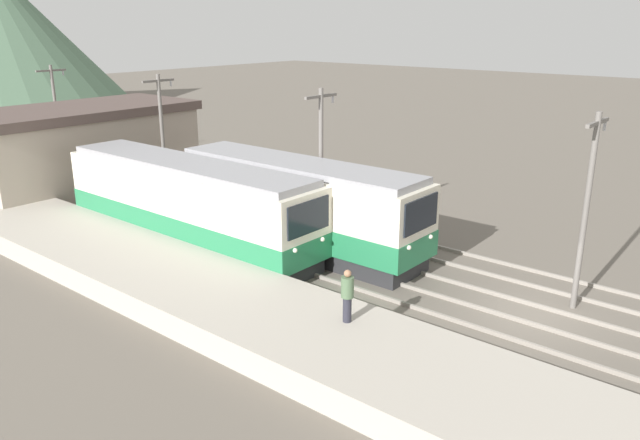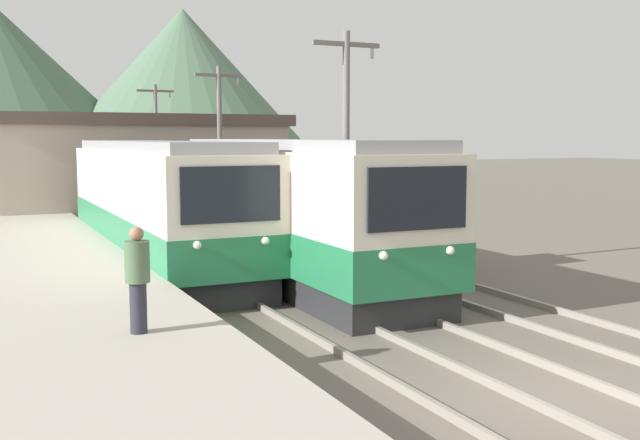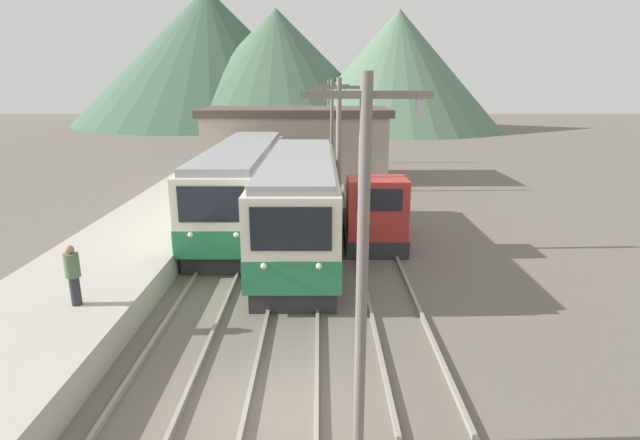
{
  "view_description": "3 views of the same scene",
  "coord_description": "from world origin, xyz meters",
  "px_view_note": "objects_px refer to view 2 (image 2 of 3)",
  "views": [
    {
      "loc": [
        -18.84,
        -6.62,
        9.39
      ],
      "look_at": [
        -0.14,
        8.84,
        1.62
      ],
      "focal_mm": 35.0,
      "sensor_mm": 36.0,
      "label": 1
    },
    {
      "loc": [
        -7.72,
        -7.93,
        3.85
      ],
      "look_at": [
        -0.13,
        8.1,
        1.89
      ],
      "focal_mm": 42.0,
      "sensor_mm": 36.0,
      "label": 2
    },
    {
      "loc": [
        1.0,
        -8.68,
        6.54
      ],
      "look_at": [
        1.08,
        8.33,
        1.83
      ],
      "focal_mm": 28.0,
      "sensor_mm": 36.0,
      "label": 3
    }
  ],
  "objects_px": {
    "commuter_train_center": "(295,216)",
    "person_on_platform": "(137,276)",
    "catenary_mast_mid": "(346,144)",
    "commuter_train_left": "(158,209)",
    "catenary_mast_far": "(220,142)",
    "shunting_locomotive": "(370,226)",
    "catenary_mast_distant": "(156,141)"
  },
  "relations": [
    {
      "from": "commuter_train_center",
      "to": "person_on_platform",
      "type": "height_order",
      "value": "commuter_train_center"
    },
    {
      "from": "catenary_mast_mid",
      "to": "commuter_train_left",
      "type": "bearing_deg",
      "value": 138.13
    },
    {
      "from": "commuter_train_center",
      "to": "catenary_mast_far",
      "type": "relative_size",
      "value": 1.82
    },
    {
      "from": "catenary_mast_mid",
      "to": "catenary_mast_far",
      "type": "bearing_deg",
      "value": 90.0
    },
    {
      "from": "shunting_locomotive",
      "to": "person_on_platform",
      "type": "height_order",
      "value": "shunting_locomotive"
    },
    {
      "from": "person_on_platform",
      "to": "catenary_mast_mid",
      "type": "bearing_deg",
      "value": 43.97
    },
    {
      "from": "commuter_train_left",
      "to": "person_on_platform",
      "type": "xyz_separation_m",
      "value": [
        -2.83,
        -10.75,
        0.02
      ]
    },
    {
      "from": "catenary_mast_mid",
      "to": "person_on_platform",
      "type": "xyz_separation_m",
      "value": [
        -7.14,
        -6.89,
        -1.91
      ]
    },
    {
      "from": "commuter_train_center",
      "to": "catenary_mast_distant",
      "type": "height_order",
      "value": "catenary_mast_distant"
    },
    {
      "from": "catenary_mast_far",
      "to": "person_on_platform",
      "type": "distance_m",
      "value": 19.56
    },
    {
      "from": "commuter_train_center",
      "to": "person_on_platform",
      "type": "distance_m",
      "value": 8.97
    },
    {
      "from": "shunting_locomotive",
      "to": "catenary_mast_far",
      "type": "distance_m",
      "value": 10.31
    },
    {
      "from": "catenary_mast_far",
      "to": "commuter_train_left",
      "type": "bearing_deg",
      "value": -120.34
    },
    {
      "from": "commuter_train_left",
      "to": "person_on_platform",
      "type": "distance_m",
      "value": 11.12
    },
    {
      "from": "commuter_train_left",
      "to": "person_on_platform",
      "type": "bearing_deg",
      "value": -104.76
    },
    {
      "from": "shunting_locomotive",
      "to": "catenary_mast_far",
      "type": "bearing_deg",
      "value": 98.57
    },
    {
      "from": "commuter_train_left",
      "to": "person_on_platform",
      "type": "height_order",
      "value": "commuter_train_left"
    },
    {
      "from": "catenary_mast_far",
      "to": "shunting_locomotive",
      "type": "bearing_deg",
      "value": -81.43
    },
    {
      "from": "shunting_locomotive",
      "to": "catenary_mast_distant",
      "type": "xyz_separation_m",
      "value": [
        -1.49,
        21.12,
        2.46
      ]
    },
    {
      "from": "commuter_train_left",
      "to": "catenary_mast_mid",
      "type": "height_order",
      "value": "catenary_mast_mid"
    },
    {
      "from": "commuter_train_left",
      "to": "shunting_locomotive",
      "type": "bearing_deg",
      "value": -23.65
    },
    {
      "from": "catenary_mast_mid",
      "to": "person_on_platform",
      "type": "bearing_deg",
      "value": -136.03
    },
    {
      "from": "commuter_train_left",
      "to": "person_on_platform",
      "type": "relative_size",
      "value": 8.36
    },
    {
      "from": "shunting_locomotive",
      "to": "catenary_mast_distant",
      "type": "bearing_deg",
      "value": 94.04
    },
    {
      "from": "commuter_train_center",
      "to": "catenary_mast_mid",
      "type": "distance_m",
      "value": 2.43
    },
    {
      "from": "catenary_mast_far",
      "to": "catenary_mast_mid",
      "type": "bearing_deg",
      "value": -90.0
    },
    {
      "from": "catenary_mast_distant",
      "to": "person_on_platform",
      "type": "xyz_separation_m",
      "value": [
        -7.14,
        -29.33,
        -1.91
      ]
    },
    {
      "from": "catenary_mast_mid",
      "to": "catenary_mast_distant",
      "type": "distance_m",
      "value": 22.44
    },
    {
      "from": "catenary_mast_mid",
      "to": "catenary_mast_distant",
      "type": "xyz_separation_m",
      "value": [
        0.0,
        22.44,
        0.0
      ]
    },
    {
      "from": "shunting_locomotive",
      "to": "catenary_mast_mid",
      "type": "xyz_separation_m",
      "value": [
        -1.49,
        -1.32,
        2.46
      ]
    },
    {
      "from": "catenary_mast_far",
      "to": "person_on_platform",
      "type": "bearing_deg",
      "value": -111.52
    },
    {
      "from": "catenary_mast_distant",
      "to": "commuter_train_center",
      "type": "bearing_deg",
      "value": -93.86
    }
  ]
}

